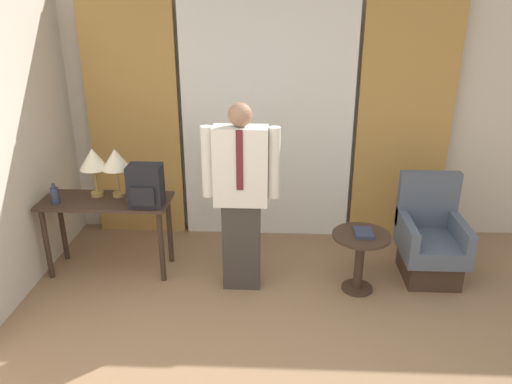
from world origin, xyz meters
TOP-DOWN VIEW (x-y plane):
  - wall_back at (0.00, 2.90)m, footprint 10.00×0.06m
  - curtain_sheer_center at (0.00, 2.77)m, footprint 1.76×0.06m
  - curtain_drape_left at (-1.39, 2.77)m, footprint 0.95×0.06m
  - curtain_drape_right at (1.39, 2.77)m, footprint 0.95×0.06m
  - desk at (-1.47, 1.89)m, footprint 1.19×0.48m
  - table_lamp_left at (-1.57, 1.98)m, footprint 0.26×0.26m
  - table_lamp_right at (-1.36, 1.98)m, footprint 0.26×0.26m
  - bottle_near_edge at (-1.89, 1.80)m, footprint 0.07×0.07m
  - backpack at (-1.05, 1.78)m, footprint 0.30×0.24m
  - person at (-0.19, 1.67)m, footprint 0.66×0.22m
  - armchair at (1.55, 1.94)m, footprint 0.56×0.65m
  - side_table at (0.86, 1.64)m, footprint 0.51×0.51m
  - book at (0.87, 1.65)m, footprint 0.16×0.21m

SIDE VIEW (x-z plane):
  - armchair at x=1.55m, z-range -0.14..0.81m
  - side_table at x=0.86m, z-range 0.10..0.65m
  - book at x=0.87m, z-range 0.55..0.58m
  - desk at x=-1.47m, z-range 0.24..0.98m
  - bottle_near_edge at x=-1.89m, z-range 0.72..0.90m
  - backpack at x=-1.05m, z-range 0.73..1.11m
  - person at x=-0.19m, z-range 0.07..1.76m
  - table_lamp_left at x=-1.57m, z-range 0.85..1.31m
  - table_lamp_right at x=-1.36m, z-range 0.85..1.31m
  - curtain_sheer_center at x=0.00m, z-range 0.00..2.58m
  - curtain_drape_left at x=-1.39m, z-range 0.00..2.58m
  - curtain_drape_right at x=1.39m, z-range 0.00..2.58m
  - wall_back at x=0.00m, z-range 0.00..2.70m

